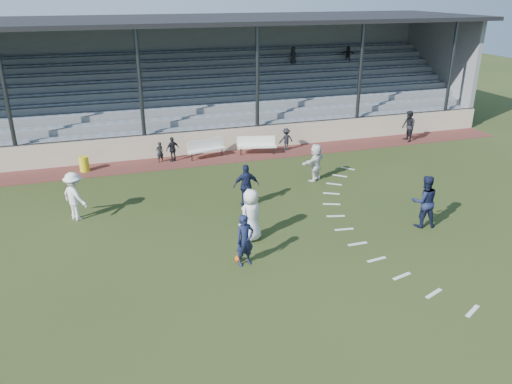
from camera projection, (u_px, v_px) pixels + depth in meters
ground at (279, 257)px, 16.23m from camera, size 90.00×90.00×0.00m
cinder_track at (208, 159)px, 25.48m from camera, size 34.00×2.00×0.02m
retaining_wall at (204, 142)px, 26.19m from camera, size 34.00×0.18×1.20m
bench_left at (206, 147)px, 25.46m from camera, size 2.04×0.90×0.95m
bench_right at (257, 144)px, 26.00m from camera, size 2.04×0.90×0.95m
trash_bin at (84, 164)px, 23.63m from camera, size 0.45×0.45×0.71m
football at (238, 259)px, 15.90m from camera, size 0.22×0.22×0.22m
player_white_lead at (251, 215)px, 16.98m from camera, size 1.08×0.93×1.87m
player_navy_lead at (245, 240)px, 15.47m from camera, size 0.70×0.54×1.70m
player_navy_mid at (424, 201)px, 17.96m from camera, size 1.09×0.92×1.96m
player_white_wing at (75, 196)px, 18.53m from camera, size 1.27×1.38×1.87m
player_navy_wing at (246, 186)px, 19.67m from camera, size 1.06×0.52×1.75m
player_white_back at (316, 162)px, 22.39m from camera, size 1.60×1.28×1.70m
official at (408, 126)px, 28.07m from camera, size 0.75×0.92×1.74m
sub_left_near at (160, 152)px, 24.81m from camera, size 0.44×0.36×1.04m
sub_left_far at (173, 149)px, 24.89m from camera, size 0.80×0.57×1.26m
sub_right at (286, 139)px, 26.63m from camera, size 0.81×0.52×1.20m
grandstand at (186, 95)px, 29.73m from camera, size 34.60×9.00×6.61m
penalty_arc at (390, 238)px, 17.39m from camera, size 3.89×14.63×0.01m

